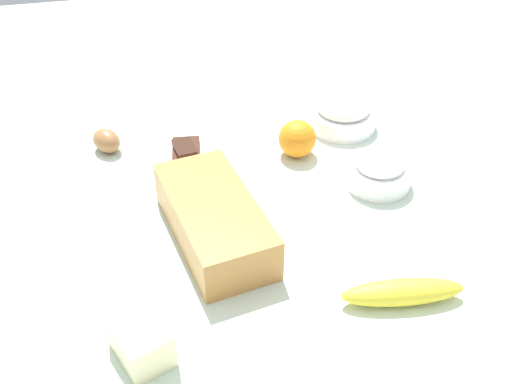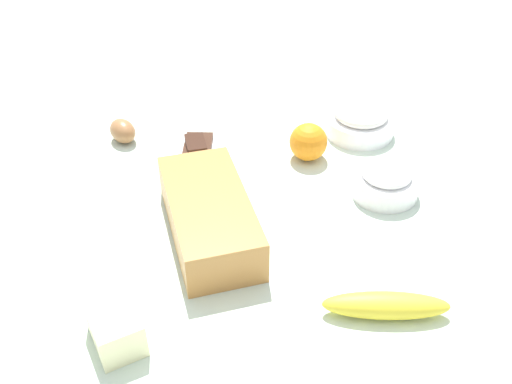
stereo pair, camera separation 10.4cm
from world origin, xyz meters
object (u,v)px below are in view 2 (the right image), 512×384
at_px(egg_near_butter, 123,131).
at_px(chocolate_plate, 198,149).
at_px(banana, 386,305).
at_px(orange_fruit, 308,142).
at_px(butter_block, 115,328).
at_px(sugar_bowl, 386,181).
at_px(loaf_pan, 209,215).
at_px(flour_bowl, 360,120).

xyz_separation_m(egg_near_butter, chocolate_plate, (0.06, 0.16, -0.01)).
distance_m(banana, orange_fruit, 0.42).
distance_m(butter_block, chocolate_plate, 0.49).
bearing_deg(orange_fruit, sugar_bowl, 42.92).
distance_m(sugar_bowl, egg_near_butter, 0.56).
distance_m(loaf_pan, butter_block, 0.26).
bearing_deg(egg_near_butter, butter_block, 3.48).
bearing_deg(flour_bowl, sugar_bowl, -1.38).
bearing_deg(egg_near_butter, sugar_bowl, 64.86).
height_order(flour_bowl, egg_near_butter, flour_bowl).
xyz_separation_m(sugar_bowl, banana, (0.29, -0.08, -0.01)).
relative_size(flour_bowl, egg_near_butter, 2.17).
distance_m(sugar_bowl, butter_block, 0.56).
distance_m(flour_bowl, egg_near_butter, 0.51).
height_order(sugar_bowl, banana, sugar_bowl).
xyz_separation_m(loaf_pan, egg_near_butter, (-0.32, -0.17, -0.02)).
bearing_deg(loaf_pan, egg_near_butter, -161.40).
xyz_separation_m(loaf_pan, butter_block, (0.22, -0.14, -0.01)).
xyz_separation_m(sugar_bowl, chocolate_plate, (-0.17, -0.35, -0.02)).
bearing_deg(banana, butter_block, -88.62).
distance_m(loaf_pan, orange_fruit, 0.30).
relative_size(flour_bowl, sugar_bowl, 1.18).
relative_size(banana, butter_block, 2.11).
xyz_separation_m(orange_fruit, butter_block, (0.43, -0.35, -0.01)).
bearing_deg(banana, chocolate_plate, -149.95).
height_order(sugar_bowl, butter_block, sugar_bowl).
distance_m(sugar_bowl, orange_fruit, 0.18).
distance_m(butter_block, egg_near_butter, 0.54).
distance_m(banana, chocolate_plate, 0.53).
distance_m(sugar_bowl, chocolate_plate, 0.39).
relative_size(flour_bowl, orange_fruit, 1.91).
height_order(flour_bowl, orange_fruit, orange_fruit).
relative_size(sugar_bowl, egg_near_butter, 1.84).
distance_m(loaf_pan, egg_near_butter, 0.36).
bearing_deg(banana, orange_fruit, -174.08).
bearing_deg(orange_fruit, banana, 5.92).
height_order(butter_block, chocolate_plate, butter_block).
relative_size(egg_near_butter, chocolate_plate, 0.52).
xyz_separation_m(sugar_bowl, egg_near_butter, (-0.24, -0.50, -0.01)).
bearing_deg(egg_near_butter, chocolate_plate, 68.28).
bearing_deg(banana, sugar_bowl, 164.53).
distance_m(flour_bowl, chocolate_plate, 0.36).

